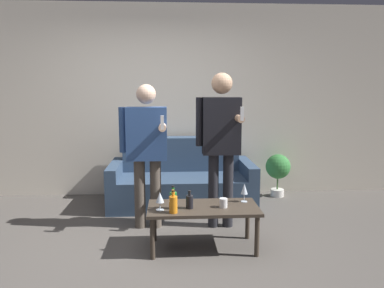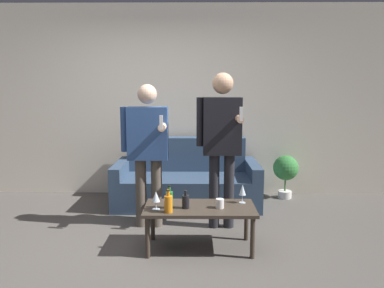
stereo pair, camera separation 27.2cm
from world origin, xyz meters
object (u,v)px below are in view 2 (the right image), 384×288
Objects in this scene: person_standing_right at (222,137)px; bottle_orange at (169,199)px; couch at (187,181)px; person_standing_left at (147,145)px; coffee_table at (200,211)px.

bottle_orange is at bearing -130.60° from person_standing_right.
couch is at bearing 85.14° from bottle_orange.
coffee_table is at bearing -46.53° from person_standing_left.
bottle_orange reaches higher than coffee_table.
coffee_table is at bearing 9.11° from bottle_orange.
person_standing_left is (-0.28, 0.64, 0.41)m from bottle_orange.
person_standing_left reaches higher than bottle_orange.
person_standing_right is at bearing -1.98° from person_standing_left.
person_standing_right is at bearing -66.16° from couch.
person_standing_left is 0.93× the size of person_standing_right.
person_standing_left is at bearing 178.02° from person_standing_right.
bottle_orange is (-0.13, -1.51, 0.20)m from couch.
person_standing_left is 0.81m from person_standing_right.
person_standing_left is (-0.41, -0.87, 0.62)m from couch.
person_standing_left is at bearing 113.53° from bottle_orange.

